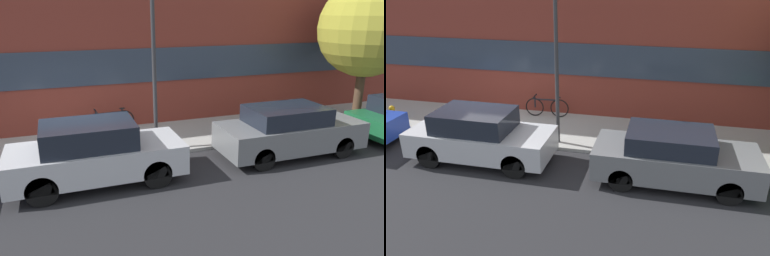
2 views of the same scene
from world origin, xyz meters
The scene contains 7 objects.
ground_plane centered at (0.00, 0.00, 0.00)m, with size 56.00×56.00×0.00m, color #232326.
sidewalk_strip centered at (0.00, 1.42, 0.05)m, with size 28.00×2.83×0.10m.
parked_car_silver centered at (0.34, -1.05, 0.72)m, with size 3.90×1.61×1.46m.
parked_car_grey centered at (5.49, -1.05, 0.69)m, with size 3.95×1.61×1.38m.
fire_hydrant centered at (-3.59, 0.41, 0.45)m, with size 0.46×0.26×0.69m.
bicycle centered at (1.16, 2.36, 0.48)m, with size 1.56×0.44×0.76m.
lamp_post centered at (2.14, 0.37, 2.96)m, with size 0.32×0.32×4.63m.
Camera 2 is at (5.08, -9.53, 4.88)m, focal length 35.00 mm.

